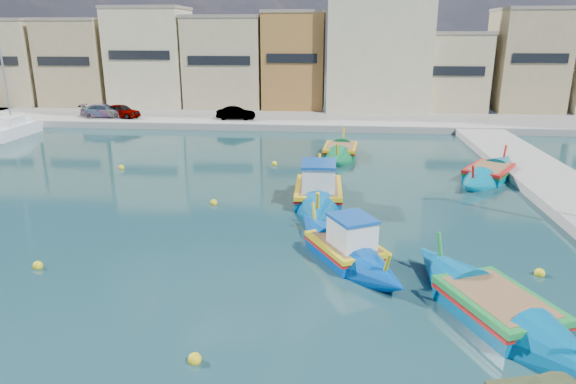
% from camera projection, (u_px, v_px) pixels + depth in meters
% --- Properties ---
extents(ground, '(160.00, 160.00, 0.00)m').
position_uv_depth(ground, '(157.00, 278.00, 17.80)').
color(ground, '#123635').
rests_on(ground, ground).
extents(north_quay, '(80.00, 8.00, 0.60)m').
position_uv_depth(north_quay, '(272.00, 120.00, 48.14)').
color(north_quay, gray).
rests_on(north_quay, ground).
extents(north_townhouses, '(83.20, 7.87, 10.19)m').
position_uv_depth(north_townhouses, '(344.00, 65.00, 53.16)').
color(north_townhouses, tan).
rests_on(north_townhouses, ground).
extents(church_block, '(10.00, 10.00, 19.10)m').
position_uv_depth(church_block, '(378.00, 30.00, 52.45)').
color(church_block, beige).
rests_on(church_block, ground).
extents(parked_cars, '(16.41, 2.53, 1.25)m').
position_uv_depth(parked_cars, '(140.00, 111.00, 47.54)').
color(parked_cars, '#4C1919').
rests_on(parked_cars, north_quay).
extents(luzzu_turquoise_cabin, '(2.48, 10.25, 3.27)m').
position_uv_depth(luzzu_turquoise_cabin, '(318.00, 193.00, 25.95)').
color(luzzu_turquoise_cabin, '#0058A1').
rests_on(luzzu_turquoise_cabin, ground).
extents(luzzu_blue_cabin, '(5.33, 7.70, 2.74)m').
position_uv_depth(luzzu_blue_cabin, '(346.00, 250.00, 19.29)').
color(luzzu_blue_cabin, '#0044AD').
rests_on(luzzu_blue_cabin, ground).
extents(luzzu_cyan_mid, '(6.25, 8.47, 2.56)m').
position_uv_depth(luzzu_cyan_mid, '(489.00, 174.00, 29.92)').
color(luzzu_cyan_mid, '#007297').
rests_on(luzzu_cyan_mid, ground).
extents(luzzu_green, '(2.73, 8.33, 2.58)m').
position_uv_depth(luzzu_green, '(340.00, 152.00, 35.43)').
color(luzzu_green, '#0A723E').
rests_on(luzzu_green, ground).
extents(luzzu_cyan_south, '(5.43, 8.87, 2.71)m').
position_uv_depth(luzzu_cyan_south, '(497.00, 311.00, 15.15)').
color(luzzu_cyan_south, '#005E9A').
rests_on(luzzu_cyan_south, ground).
extents(yacht_north, '(2.31, 8.16, 10.89)m').
position_uv_depth(yacht_north, '(23.00, 128.00, 43.73)').
color(yacht_north, white).
rests_on(yacht_north, ground).
extents(mooring_buoys, '(20.97, 21.18, 0.36)m').
position_uv_depth(mooring_buoys, '(224.00, 218.00, 23.42)').
color(mooring_buoys, yellow).
rests_on(mooring_buoys, ground).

